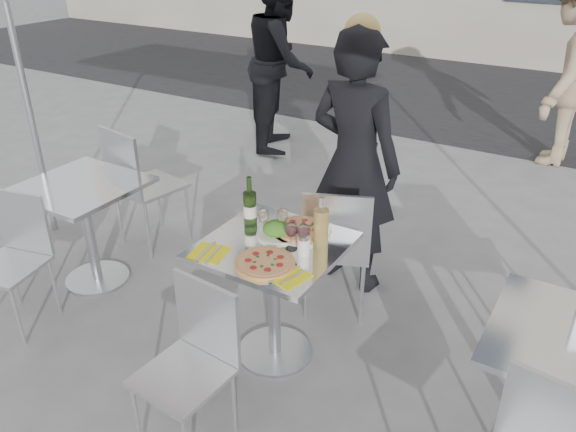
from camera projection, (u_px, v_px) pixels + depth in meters
The scene contains 24 objects.
ground at pixel (275, 353), 3.33m from camera, with size 80.00×80.00×0.00m, color slate.
street_asphalt at pixel (510, 97), 8.27m from camera, with size 24.00×5.00×0.00m, color black.
main_table at pixel (274, 277), 3.08m from camera, with size 0.72×0.72×0.75m.
side_table_left at pixel (86, 213), 3.77m from camera, with size 0.72×0.72×0.75m.
side_table_right at pixel (570, 378), 2.40m from camera, with size 0.72×0.72×0.75m.
chair_far at pixel (337, 242), 3.43m from camera, with size 0.54×0.55×0.90m.
chair_near at pixel (194, 353), 2.60m from camera, with size 0.41×0.42×0.83m.
side_chair_lfar at pixel (137, 179), 4.18m from camera, with size 0.52×0.53×0.97m.
side_chair_lnear at pixel (15, 249), 3.43m from camera, with size 0.45×0.46×0.84m.
woman_diner at pixel (354, 164), 3.64m from camera, with size 0.64×0.42×1.76m, color black.
pedestrian_a at pixel (281, 61), 6.02m from camera, with size 0.93×0.73×1.91m, color black.
pedestrian_b at pixel (568, 71), 5.60m from camera, with size 1.24×0.71×1.92m, color #9F8566.
pizza_near at pixel (265, 263), 2.80m from camera, with size 0.31×0.31×0.02m.
pizza_far at pixel (302, 230), 3.09m from camera, with size 0.33×0.33×0.03m.
salad_plate at pixel (276, 230), 3.05m from camera, with size 0.22×0.22×0.09m.
wine_bottle at pixel (250, 207), 3.12m from camera, with size 0.08×0.08×0.29m.
carafe at pixel (321, 228), 2.90m from camera, with size 0.08×0.08×0.29m.
sugar_shaker at pixel (304, 245), 2.87m from camera, with size 0.06×0.06×0.11m.
wineglass_white_a at pixel (263, 216), 3.03m from camera, with size 0.07×0.07×0.16m.
wineglass_white_b at pixel (282, 215), 3.04m from camera, with size 0.07×0.07×0.16m.
wineglass_red_a at pixel (291, 230), 2.89m from camera, with size 0.07×0.07×0.16m.
wineglass_red_b at pixel (304, 232), 2.88m from camera, with size 0.07×0.07×0.16m.
napkin_left at pixel (209, 253), 2.90m from camera, with size 0.21×0.21×0.01m.
napkin_right at pixel (288, 276), 2.71m from camera, with size 0.22×0.22×0.01m.
Camera 1 is at (1.40, -2.17, 2.26)m, focal length 35.00 mm.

